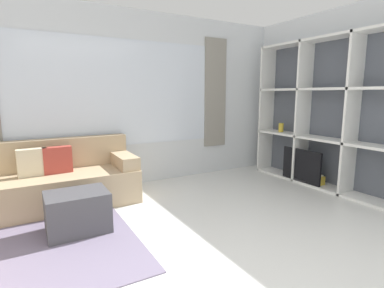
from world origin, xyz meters
TOP-DOWN VIEW (x-y plane):
  - wall_back at (0.00, 3.31)m, footprint 6.96×0.11m
  - wall_right at (2.91, 1.64)m, footprint 0.07×4.48m
  - area_rug at (-1.53, 1.70)m, footprint 2.30×1.83m
  - shelving_unit at (2.74, 1.69)m, footprint 0.36×2.54m
  - couch_main at (-1.06, 2.86)m, footprint 2.14×0.82m
  - ottoman at (-0.87, 1.93)m, footprint 0.62×0.47m

SIDE VIEW (x-z plane):
  - area_rug at x=-1.53m, z-range 0.00..0.01m
  - ottoman at x=-0.87m, z-range 0.00..0.43m
  - couch_main at x=-1.06m, z-range -0.11..0.74m
  - shelving_unit at x=2.74m, z-range -0.04..2.22m
  - wall_right at x=2.91m, z-range 0.00..2.70m
  - wall_back at x=0.00m, z-range 0.01..2.71m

